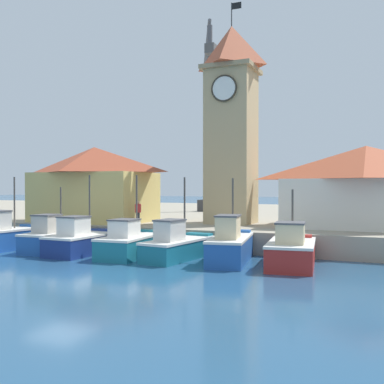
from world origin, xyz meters
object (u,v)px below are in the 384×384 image
object	(u,v)px
fishing_boat_center	(178,246)
warehouse_left	(94,183)
warehouse_right	(366,186)
fishing_boat_mid_left	(131,243)
fishing_boat_left_inner	(82,241)
dock_worker_near_tower	(138,213)
fishing_boat_left_outer	(54,238)
fishing_boat_far_left	(7,236)
port_crane_far	(209,137)
clock_tower	(231,119)
fishing_boat_right_inner	(291,251)
fishing_boat_mid_right	(231,246)

from	to	relation	value
fishing_boat_center	warehouse_left	xyz separation A→B (m)	(-9.69, 6.25, 3.38)
warehouse_right	fishing_boat_mid_left	bearing A→B (deg)	-143.43
fishing_boat_left_inner	dock_worker_near_tower	bearing A→B (deg)	79.23
fishing_boat_left_inner	fishing_boat_left_outer	bearing A→B (deg)	172.27
fishing_boat_far_left	port_crane_far	distance (m)	25.02
fishing_boat_far_left	warehouse_right	xyz separation A→B (m)	(20.15, 9.37, 3.08)
warehouse_left	port_crane_far	distance (m)	17.19
clock_tower	fishing_boat_left_outer	bearing A→B (deg)	-134.67
fishing_boat_center	warehouse_left	size ratio (longest dim) A/B	0.59
warehouse_left	port_crane_far	size ratio (longest dim) A/B	0.43
fishing_boat_left_outer	clock_tower	size ratio (longest dim) A/B	0.31
fishing_boat_center	clock_tower	xyz separation A→B (m)	(0.27, 8.36, 7.84)
fishing_boat_left_inner	fishing_boat_mid_left	bearing A→B (deg)	4.68
warehouse_left	fishing_boat_right_inner	bearing A→B (deg)	-21.41
fishing_boat_right_inner	fishing_boat_left_outer	bearing A→B (deg)	-179.18
fishing_boat_far_left	warehouse_left	world-z (taller)	warehouse_left
clock_tower	warehouse_left	distance (m)	11.11
fishing_boat_far_left	fishing_boat_left_inner	bearing A→B (deg)	4.20
fishing_boat_far_left	fishing_boat_mid_right	size ratio (longest dim) A/B	0.83
fishing_boat_left_inner	fishing_boat_mid_left	xyz separation A→B (m)	(3.06, 0.25, -0.01)
fishing_boat_left_inner	fishing_boat_mid_right	xyz separation A→B (m)	(8.66, 0.66, 0.09)
clock_tower	fishing_boat_mid_left	bearing A→B (deg)	-109.60
fishing_boat_right_inner	fishing_boat_far_left	bearing A→B (deg)	-177.00
fishing_boat_left_inner	fishing_boat_center	size ratio (longest dim) A/B	0.93
fishing_boat_mid_right	port_crane_far	bearing A→B (deg)	113.28
port_crane_far	fishing_boat_center	bearing A→B (deg)	-73.39
warehouse_left	dock_worker_near_tower	world-z (taller)	warehouse_left
warehouse_right	port_crane_far	size ratio (longest dim) A/B	0.51
fishing_boat_right_inner	port_crane_far	size ratio (longest dim) A/B	0.24
fishing_boat_left_outer	fishing_boat_mid_right	bearing A→B (deg)	1.85
fishing_boat_left_inner	fishing_boat_mid_left	world-z (taller)	fishing_boat_left_inner
fishing_boat_far_left	port_crane_far	bearing A→B (deg)	79.16
fishing_boat_left_outer	fishing_boat_right_inner	size ratio (longest dim) A/B	0.98
fishing_boat_left_inner	port_crane_far	distance (m)	24.30
warehouse_left	warehouse_right	world-z (taller)	warehouse_left
fishing_boat_right_inner	warehouse_right	xyz separation A→B (m)	(3.06, 8.48, 3.15)
fishing_boat_mid_right	fishing_boat_left_inner	bearing A→B (deg)	-175.66
fishing_boat_left_outer	fishing_boat_mid_left	size ratio (longest dim) A/B	0.96
fishing_boat_left_inner	warehouse_left	size ratio (longest dim) A/B	0.55
fishing_boat_left_inner	fishing_boat_right_inner	distance (m)	11.78
fishing_boat_mid_right	warehouse_left	world-z (taller)	warehouse_left
fishing_boat_far_left	clock_tower	bearing A→B (deg)	38.69
fishing_boat_center	warehouse_right	xyz separation A→B (m)	(9.02, 8.60, 3.19)
fishing_boat_mid_right	port_crane_far	world-z (taller)	port_crane_far
fishing_boat_center	fishing_boat_mid_right	xyz separation A→B (m)	(2.84, 0.27, 0.12)
fishing_boat_right_inner	dock_worker_near_tower	xyz separation A→B (m)	(-10.86, 4.27, 1.37)
fishing_boat_far_left	port_crane_far	xyz separation A→B (m)	(4.44, 23.20, 8.26)
fishing_boat_center	fishing_boat_right_inner	xyz separation A→B (m)	(5.95, 0.12, 0.04)
fishing_boat_mid_left	port_crane_far	bearing A→B (deg)	99.89
fishing_boat_right_inner	warehouse_left	bearing A→B (deg)	158.59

